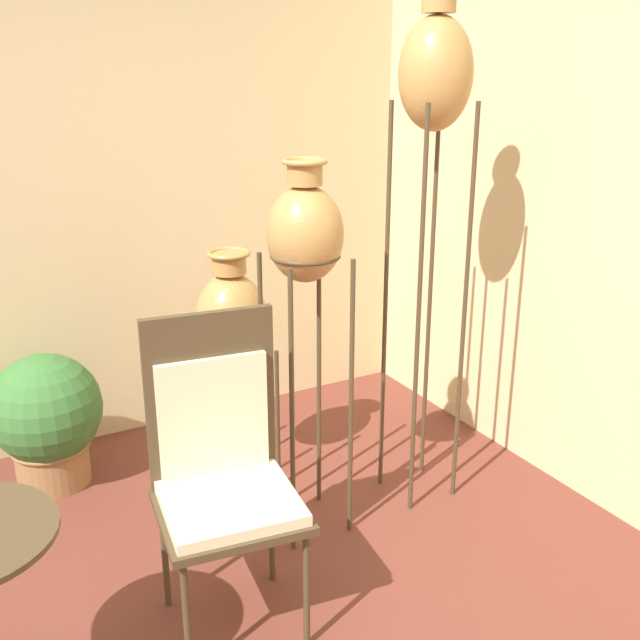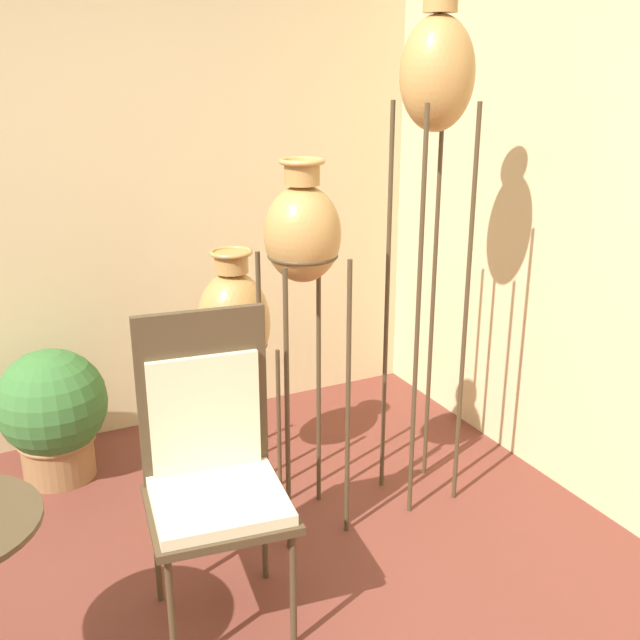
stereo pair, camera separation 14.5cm
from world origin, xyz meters
TOP-DOWN VIEW (x-y plane):
  - wall_back at (0.00, 2.15)m, footprint 8.24×0.06m
  - vase_stand_tall at (1.47, 0.86)m, footprint 0.30×0.30m
  - vase_stand_medium at (0.89, 0.87)m, footprint 0.30×0.30m
  - vase_stand_short at (0.77, 1.35)m, footprint 0.33×0.33m
  - chair at (0.38, 0.53)m, footprint 0.53×0.50m
  - potted_plant at (-0.01, 1.75)m, footprint 0.52×0.52m

SIDE VIEW (x-z plane):
  - potted_plant at x=-0.01m, z-range 0.02..0.67m
  - chair at x=0.38m, z-range 0.06..1.17m
  - vase_stand_short at x=0.77m, z-range 0.23..1.37m
  - vase_stand_medium at x=0.89m, z-range 0.48..2.05m
  - wall_back at x=0.00m, z-range 0.00..2.70m
  - vase_stand_tall at x=1.47m, z-range 0.72..2.91m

